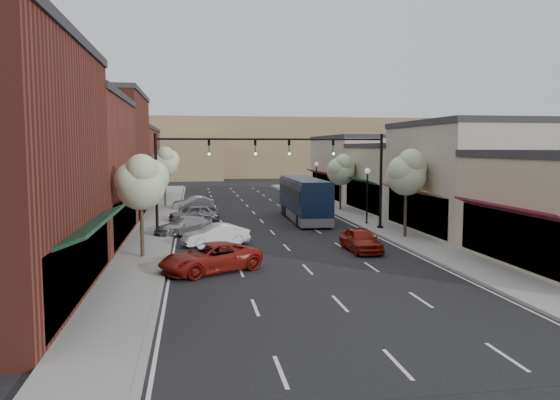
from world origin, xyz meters
name	(u,v)px	position (x,y,z in m)	size (l,w,h in m)	color
ground	(293,254)	(0.00, 0.00, 0.00)	(160.00, 160.00, 0.00)	black
sidewalk_left	(160,216)	(-8.40, 18.50, 0.07)	(2.80, 73.00, 0.15)	gray
sidewalk_right	(346,212)	(8.40, 18.50, 0.07)	(2.80, 73.00, 0.15)	gray
curb_left	(176,215)	(-7.00, 18.50, 0.07)	(0.25, 73.00, 0.17)	gray
curb_right	(331,212)	(7.00, 18.50, 0.07)	(0.25, 73.00, 0.17)	gray
bldg_left_midnear	(52,169)	(-14.23, 6.00, 4.66)	(10.14, 14.10, 9.40)	brown
bldg_left_midfar	(92,155)	(-14.24, 20.00, 5.40)	(10.14, 14.10, 10.90)	maroon
bldg_left_far	(117,164)	(-14.22, 36.00, 4.16)	(10.14, 18.10, 8.40)	brown
bldg_right_midnear	(468,177)	(13.72, 6.00, 3.91)	(9.14, 12.10, 7.90)	#B0A597
bldg_right_midfar	(403,178)	(13.70, 18.00, 3.17)	(9.14, 12.10, 6.40)	#B3AB8E
bldg_right_far	(358,168)	(13.71, 32.00, 3.66)	(9.14, 16.10, 7.40)	#B0A597
hill_far	(218,148)	(0.00, 90.00, 6.00)	(120.00, 30.00, 12.00)	#7A6647
hill_near	(88,158)	(-25.00, 78.00, 4.00)	(50.00, 20.00, 8.00)	#7A6647
signal_mast_right	(349,167)	(5.62, 8.00, 4.62)	(8.22, 0.46, 7.00)	black
signal_mast_left	(191,168)	(-5.62, 8.00, 4.62)	(8.22, 0.46, 7.00)	black
tree_right_near	(407,172)	(8.35, 3.94, 4.45)	(2.85, 2.65, 5.95)	#47382B
tree_right_far	(341,169)	(8.35, 19.94, 3.99)	(2.85, 2.65, 5.43)	#47382B
tree_left_near	(142,181)	(-8.25, -0.06, 4.22)	(2.85, 2.65, 5.69)	#47382B
tree_left_far	(165,162)	(-8.25, 25.94, 4.60)	(2.85, 2.65, 6.13)	#47382B
lamp_post_near	(367,187)	(7.80, 10.50, 3.01)	(0.44, 0.44, 4.44)	black
lamp_post_far	(316,175)	(7.80, 28.00, 3.01)	(0.44, 0.44, 4.44)	black
coach_bus	(304,198)	(3.53, 14.09, 1.82)	(2.74, 11.45, 3.49)	#0D1A36
red_hatchback	(361,240)	(4.03, 0.10, 0.69)	(1.64, 4.07, 1.39)	maroon
parked_car_a	(210,258)	(-4.77, -3.79, 0.70)	(2.34, 5.07, 1.41)	maroon
parked_car_b	(216,235)	(-4.20, 3.34, 0.67)	(1.41, 4.05, 1.33)	white
parked_car_c	(184,226)	(-6.20, 7.93, 0.63)	(1.77, 4.35, 1.26)	#949499
parked_car_d	(194,213)	(-5.49, 14.56, 0.69)	(1.63, 4.05, 1.38)	slate
parked_car_e	(193,203)	(-5.50, 23.59, 0.65)	(1.38, 3.95, 1.30)	#AAAAAF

